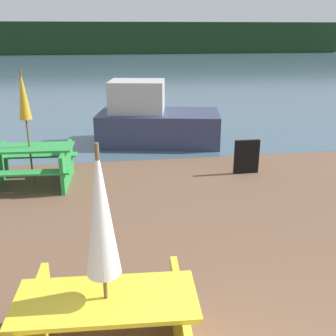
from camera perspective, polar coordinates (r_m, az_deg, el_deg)
water at (r=34.22m, az=-6.46°, el=14.25°), size 60.00×50.00×0.00m
far_treeline at (r=54.09m, az=-7.49°, el=18.18°), size 80.00×1.60×4.00m
picnic_table_yellow at (r=3.91m, az=-8.74°, el=-21.55°), size 1.71×1.47×0.74m
picnic_table_green at (r=8.40m, az=-19.23°, el=0.84°), size 1.75×1.46×0.79m
umbrella_gold at (r=8.10m, az=-20.26°, el=9.72°), size 0.23×0.23×2.31m
umbrella_white at (r=3.28m, az=-9.74°, el=-6.45°), size 0.30×0.30×2.17m
boat at (r=10.92m, az=-2.05°, el=6.91°), size 3.53×2.25×1.72m
signboard at (r=8.75m, az=11.33°, el=1.62°), size 0.55×0.08×0.75m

